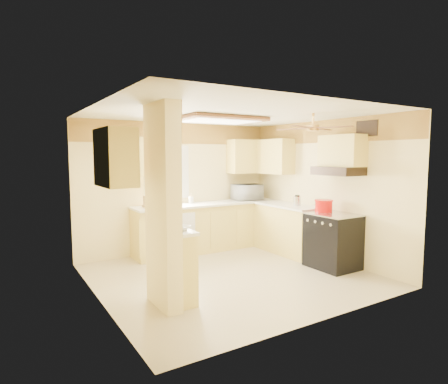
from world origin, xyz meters
TOP-DOWN VIEW (x-y plane):
  - floor at (0.00, 0.00)m, footprint 4.00×4.00m
  - ceiling at (0.00, 0.00)m, footprint 4.00×4.00m
  - wall_back at (0.00, 1.90)m, footprint 4.00×0.00m
  - wall_front at (0.00, -1.90)m, footprint 4.00×0.00m
  - wall_left at (-2.00, 0.00)m, footprint 0.00×3.80m
  - wall_right at (2.00, 0.00)m, footprint 0.00×3.80m
  - wallpaper_border at (0.00, 1.88)m, footprint 4.00×0.02m
  - partition_column at (-1.35, -0.55)m, footprint 0.20×0.70m
  - partition_ledge at (-1.13, -0.55)m, footprint 0.25×0.55m
  - ledge_top at (-1.13, -0.55)m, footprint 0.28×0.58m
  - lower_cabinets_back at (0.50, 1.60)m, footprint 3.00×0.60m
  - lower_cabinets_right at (1.70, 0.60)m, footprint 0.60×1.40m
  - countertop_back at (0.50, 1.59)m, footprint 3.04×0.64m
  - countertop_right at (1.69, 0.60)m, footprint 0.64×1.44m
  - dishwasher_panel at (-0.25, 1.29)m, footprint 0.58×0.02m
  - window at (-0.25, 1.89)m, footprint 0.92×0.02m
  - upper_cab_back_left at (-0.85, 1.72)m, footprint 0.60×0.35m
  - upper_cab_back_right at (1.55, 1.72)m, footprint 0.90×0.35m
  - upper_cab_right at (1.82, 1.25)m, footprint 0.35×1.00m
  - upper_cab_left_wall at (-1.82, -0.25)m, footprint 0.35×0.75m
  - upper_cab_over_stove at (1.82, -0.55)m, footprint 0.35×0.76m
  - stove at (1.67, -0.55)m, footprint 0.68×0.77m
  - range_hood at (1.74, -0.55)m, footprint 0.50×0.76m
  - poster_menu at (-1.24, -0.55)m, footprint 0.02×0.42m
  - poster_nashville at (-1.24, -0.55)m, footprint 0.02×0.42m
  - ceiling_light_panel at (0.10, 0.50)m, footprint 1.35×0.95m
  - ceiling_fan at (1.00, -0.70)m, footprint 1.15×1.15m
  - vent_grate at (1.98, -0.90)m, footprint 0.02×0.40m
  - microwave at (1.45, 1.61)m, footprint 0.63×0.46m
  - bowl at (-1.13, -0.58)m, footprint 0.29×0.29m
  - dutch_oven at (1.68, -0.31)m, footprint 0.31×0.31m
  - kettle at (1.70, 0.36)m, footprint 0.13×0.13m
  - dish_rack at (-0.63, 1.61)m, footprint 0.37×0.28m
  - utensil_crock at (0.19, 1.73)m, footprint 0.10×0.10m

SIDE VIEW (x-z plane):
  - floor at x=0.00m, z-range 0.00..0.00m
  - dishwasher_panel at x=-0.25m, z-range 0.03..0.83m
  - partition_ledge at x=-1.13m, z-range 0.00..0.90m
  - lower_cabinets_back at x=0.50m, z-range 0.00..0.90m
  - lower_cabinets_right at x=1.70m, z-range 0.00..0.90m
  - stove at x=1.67m, z-range 0.00..0.92m
  - ledge_top at x=-1.13m, z-range 0.90..0.94m
  - countertop_back at x=0.50m, z-range 0.90..0.94m
  - countertop_right at x=1.69m, z-range 0.90..0.94m
  - bowl at x=-1.13m, z-range 0.94..1.00m
  - utensil_crock at x=0.19m, z-range 0.91..1.10m
  - dish_rack at x=-0.63m, z-range 0.91..1.12m
  - dutch_oven at x=1.68m, z-range 0.92..1.12m
  - kettle at x=1.70m, z-range 0.93..1.13m
  - microwave at x=1.45m, z-range 0.94..1.27m
  - poster_nashville at x=-1.24m, z-range 0.92..1.48m
  - wall_back at x=0.00m, z-range -0.75..3.25m
  - wall_front at x=0.00m, z-range -0.75..3.25m
  - wall_left at x=-2.00m, z-range -0.65..3.15m
  - wall_right at x=2.00m, z-range -0.65..3.15m
  - partition_column at x=-1.35m, z-range 0.00..2.50m
  - window at x=-0.25m, z-range 1.04..2.06m
  - range_hood at x=1.74m, z-range 1.55..1.69m
  - upper_cab_back_left at x=-0.85m, z-range 1.50..2.20m
  - upper_cab_back_right at x=1.55m, z-range 1.50..2.20m
  - upper_cab_right at x=1.82m, z-range 1.50..2.20m
  - upper_cab_left_wall at x=-1.82m, z-range 1.50..2.20m
  - poster_menu at x=-1.24m, z-range 1.57..2.14m
  - upper_cab_over_stove at x=1.82m, z-range 1.69..2.21m
  - ceiling_fan at x=1.00m, z-range 2.16..2.42m
  - wallpaper_border at x=0.00m, z-range 2.10..2.50m
  - vent_grate at x=1.98m, z-range 2.17..2.42m
  - ceiling_light_panel at x=0.10m, z-range 2.42..2.49m
  - ceiling at x=0.00m, z-range 2.50..2.50m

